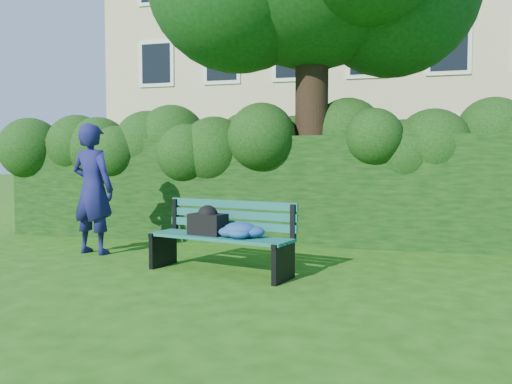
# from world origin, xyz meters

# --- Properties ---
(ground) EXTENTS (80.00, 80.00, 0.00)m
(ground) POSITION_xyz_m (0.00, 0.00, 0.00)
(ground) COLOR #214E0E
(ground) RESTS_ON ground
(apartment_building) EXTENTS (16.00, 8.08, 12.00)m
(apartment_building) POSITION_xyz_m (-0.00, 13.99, 6.00)
(apartment_building) COLOR #C5BB84
(apartment_building) RESTS_ON ground
(hedge) EXTENTS (10.00, 1.00, 1.80)m
(hedge) POSITION_xyz_m (0.00, 2.20, 0.90)
(hedge) COLOR black
(hedge) RESTS_ON ground
(park_bench) EXTENTS (1.94, 1.02, 0.89)m
(park_bench) POSITION_xyz_m (-0.16, -0.42, 0.51)
(park_bench) COLOR #0F4C4C
(park_bench) RESTS_ON ground
(man_reading) EXTENTS (0.78, 0.58, 1.94)m
(man_reading) POSITION_xyz_m (-2.46, 0.34, 0.97)
(man_reading) COLOR #171853
(man_reading) RESTS_ON ground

